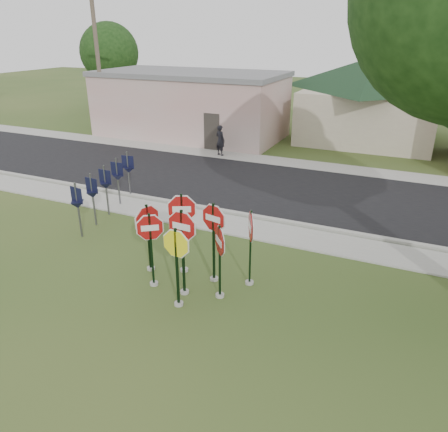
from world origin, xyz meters
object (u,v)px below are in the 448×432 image
at_px(stop_sign_left, 151,241).
at_px(pedestrian, 220,140).
at_px(utility_pole_near, 98,59).
at_px(stop_sign_center, 182,240).
at_px(stop_sign_yellow, 177,258).

xyz_separation_m(stop_sign_left, pedestrian, (-4.04, 13.21, -0.48)).
bearing_deg(stop_sign_left, utility_pole_near, 132.26).
distance_m(stop_sign_center, pedestrian, 14.17).
xyz_separation_m(utility_pole_near, pedestrian, (8.98, -1.11, -4.05)).
distance_m(stop_sign_left, utility_pole_near, 19.69).
bearing_deg(utility_pole_near, stop_sign_left, -47.74).
height_order(stop_sign_yellow, pedestrian, stop_sign_yellow).
xyz_separation_m(stop_sign_yellow, utility_pole_near, (-14.15, 14.90, 3.56)).
distance_m(stop_sign_left, pedestrian, 13.83).
bearing_deg(stop_sign_center, stop_sign_yellow, -76.29).
distance_m(stop_sign_center, stop_sign_left, 1.03).
relative_size(stop_sign_yellow, utility_pole_near, 0.24).
xyz_separation_m(stop_sign_center, utility_pole_near, (-14.02, 14.34, 3.34)).
relative_size(stop_sign_center, stop_sign_left, 1.13).
height_order(stop_sign_left, utility_pole_near, utility_pole_near).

